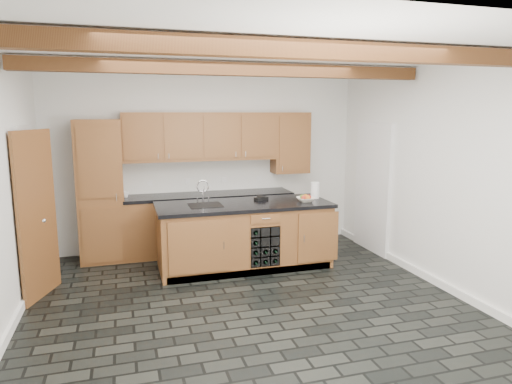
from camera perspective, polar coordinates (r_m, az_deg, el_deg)
ground at (r=5.46m, az=-0.99°, el=-13.79°), size 5.00×5.00×0.00m
room_shell at (r=5.53m, az=-3.36°, el=2.96°), size 5.01×5.00×5.00m
back_cabinetry at (r=7.22m, az=-8.64°, el=0.09°), size 3.65×0.62×2.20m
island at (r=6.55m, az=-1.42°, el=-5.42°), size 2.48×0.96×0.93m
faucet at (r=6.37m, az=-6.40°, el=-1.30°), size 0.45×0.40×0.34m
kitchen_scale at (r=6.68m, az=0.65°, el=-0.77°), size 0.22×0.17×0.06m
fruit_bowl at (r=6.59m, az=6.22°, el=-0.94°), size 0.29×0.29×0.06m
fruit_cluster at (r=6.59m, az=6.22°, el=-0.65°), size 0.16×0.17×0.07m
paper_towel at (r=6.87m, az=7.38°, el=0.22°), size 0.13×0.13×0.24m
mug at (r=7.16m, az=-15.99°, el=-0.29°), size 0.13×0.13×0.09m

